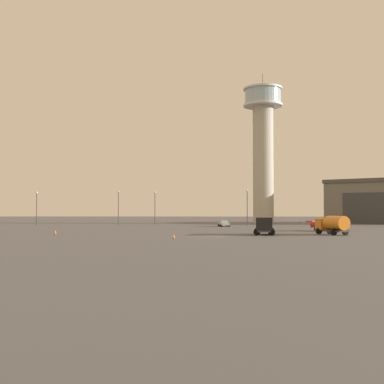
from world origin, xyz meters
name	(u,v)px	position (x,y,z in m)	size (l,w,h in m)	color
ground_plane	(213,236)	(0.00, 0.00, 0.00)	(400.00, 400.00, 0.00)	#545456
control_tower	(263,142)	(14.83, 65.52, 22.46)	(10.78, 10.78, 41.45)	#B2AD9E
hangar	(378,202)	(46.46, 66.86, 5.99)	(31.09, 30.04, 11.95)	#6B665B
airplane_red	(326,224)	(20.18, 17.28, 1.25)	(7.54, 7.21, 2.68)	red
truck_fuel_tanker_orange	(333,224)	(17.98, 3.92, 1.58)	(4.24, 6.16, 2.84)	#38383D
truck_box_black	(264,225)	(7.78, 3.80, 1.52)	(3.65, 7.01, 2.61)	#38383D
car_silver	(224,223)	(3.00, 38.90, 0.74)	(2.72, 4.36, 1.37)	#B7BABF
light_post_west	(247,204)	(8.58, 43.63, 5.02)	(0.44, 0.44, 8.39)	#38383D
light_post_east	(155,205)	(-13.51, 50.58, 4.94)	(0.44, 0.44, 8.25)	#38383D
light_post_north	(37,205)	(-40.79, 44.45, 4.81)	(0.44, 0.44, 7.99)	#38383D
light_post_centre	(118,204)	(-22.69, 51.39, 5.04)	(0.44, 0.44, 8.43)	#38383D
traffic_cone_near_left	(174,237)	(-5.05, -6.90, 0.28)	(0.36, 0.36, 0.57)	black
traffic_cone_near_right	(55,232)	(-23.43, 2.94, 0.36)	(0.36, 0.36, 0.74)	black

